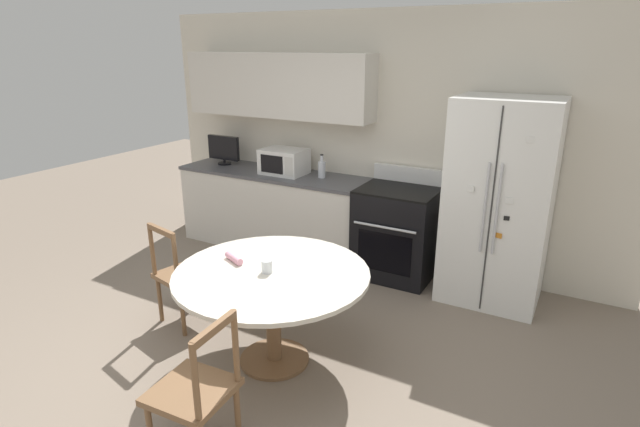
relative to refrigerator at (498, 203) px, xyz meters
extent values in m
plane|color=gray|center=(-1.36, -2.24, -0.93)|extent=(14.00, 14.00, 0.00)
cube|color=silver|center=(-1.36, 0.41, 0.37)|extent=(5.20, 0.10, 2.60)
cube|color=silver|center=(-2.45, 0.19, 0.91)|extent=(2.22, 0.34, 0.68)
cube|color=silver|center=(-2.45, 0.05, -0.49)|extent=(2.22, 0.62, 0.86)
cube|color=#4C4C51|center=(-2.45, 0.05, -0.04)|extent=(2.24, 0.64, 0.03)
cube|color=white|center=(0.00, 0.00, 0.00)|extent=(0.87, 0.69, 1.85)
cube|color=#333333|center=(0.00, -0.35, 0.00)|extent=(0.01, 0.01, 1.78)
cylinder|color=silver|center=(-0.05, -0.36, 0.05)|extent=(0.02, 0.02, 0.78)
cylinder|color=silver|center=(0.05, -0.36, 0.05)|extent=(0.02, 0.02, 0.78)
cube|color=orange|center=(0.08, -0.35, -0.18)|extent=(0.05, 0.02, 0.04)
cube|color=white|center=(-0.18, -0.35, 0.19)|extent=(0.06, 0.02, 0.05)
cube|color=white|center=(0.23, -0.35, 0.64)|extent=(0.06, 0.02, 0.05)
cube|color=white|center=(0.13, -0.35, 0.14)|extent=(0.07, 0.01, 0.05)
cube|color=black|center=(0.13, -0.35, -0.01)|extent=(0.05, 0.02, 0.04)
cube|color=black|center=(-0.94, 0.02, -0.48)|extent=(0.76, 0.64, 0.90)
cube|color=black|center=(-0.94, -0.30, -0.57)|extent=(0.55, 0.01, 0.40)
cylinder|color=silver|center=(-0.94, -0.33, -0.30)|extent=(0.62, 0.02, 0.02)
cube|color=black|center=(-0.94, 0.02, -0.02)|extent=(0.76, 0.64, 0.02)
cube|color=white|center=(-0.94, 0.31, 0.07)|extent=(0.76, 0.06, 0.16)
cube|color=white|center=(-2.30, 0.05, 0.11)|extent=(0.48, 0.36, 0.28)
cube|color=black|center=(-2.34, -0.13, 0.11)|extent=(0.28, 0.01, 0.19)
cube|color=silver|center=(-2.13, -0.13, 0.11)|extent=(0.10, 0.01, 0.20)
cylinder|color=black|center=(-3.17, 0.09, -0.02)|extent=(0.16, 0.16, 0.02)
cylinder|color=black|center=(-3.17, 0.09, 0.01)|extent=(0.03, 0.03, 0.04)
cube|color=black|center=(-3.17, 0.09, 0.18)|extent=(0.42, 0.05, 0.28)
cylinder|color=silver|center=(-1.85, 0.10, 0.06)|extent=(0.08, 0.08, 0.17)
cylinder|color=silver|center=(-1.85, 0.10, 0.18)|extent=(0.03, 0.03, 0.07)
cylinder|color=#262626|center=(-1.85, 0.10, 0.22)|extent=(0.04, 0.04, 0.01)
cylinder|color=beige|center=(-1.20, -1.82, -0.21)|extent=(1.40, 1.40, 0.03)
cylinder|color=brown|center=(-1.20, -1.82, -0.56)|extent=(0.11, 0.11, 0.68)
cylinder|color=brown|center=(-1.20, -1.82, -0.91)|extent=(0.52, 0.52, 0.03)
cube|color=brown|center=(-1.09, -2.79, -0.50)|extent=(0.44, 0.44, 0.04)
cylinder|color=brown|center=(-1.27, -2.63, -0.72)|extent=(0.04, 0.04, 0.41)
cylinder|color=brown|center=(-0.92, -2.61, -0.72)|extent=(0.04, 0.04, 0.41)
cylinder|color=brown|center=(-0.89, -2.95, -0.25)|extent=(0.04, 0.04, 0.45)
cylinder|color=brown|center=(-0.91, -2.61, -0.25)|extent=(0.04, 0.04, 0.45)
cube|color=brown|center=(-0.90, -2.78, -0.05)|extent=(0.06, 0.35, 0.04)
cube|color=brown|center=(-2.16, -1.69, -0.50)|extent=(0.50, 0.50, 0.04)
cylinder|color=brown|center=(-2.29, -1.49, -0.72)|extent=(0.04, 0.04, 0.41)
cylinder|color=brown|center=(-1.95, -1.56, -0.72)|extent=(0.04, 0.04, 0.41)
cylinder|color=brown|center=(-2.37, -1.82, -0.72)|extent=(0.04, 0.04, 0.41)
cylinder|color=brown|center=(-2.03, -1.90, -0.72)|extent=(0.04, 0.04, 0.41)
cylinder|color=brown|center=(-2.37, -1.84, -0.25)|extent=(0.04, 0.04, 0.45)
cylinder|color=brown|center=(-2.04, -1.91, -0.25)|extent=(0.04, 0.04, 0.45)
cube|color=brown|center=(-2.20, -1.88, -0.05)|extent=(0.34, 0.11, 0.04)
cylinder|color=silver|center=(-1.22, -1.85, -0.14)|extent=(0.08, 0.08, 0.09)
cylinder|color=#8C4C99|center=(-1.22, -1.85, -0.16)|extent=(0.07, 0.07, 0.05)
cylinder|color=pink|center=(-1.54, -1.81, -0.16)|extent=(0.20, 0.13, 0.05)
camera|label=1|loc=(0.66, -4.46, 1.34)|focal=28.00mm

